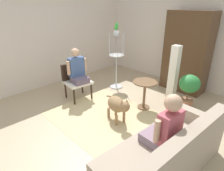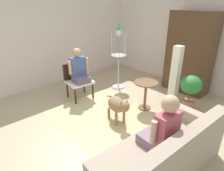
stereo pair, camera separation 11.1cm
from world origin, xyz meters
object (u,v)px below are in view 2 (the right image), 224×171
(column_lamp, at_px, (175,76))
(couch, at_px, (164,155))
(person_on_couch, at_px, (163,128))
(potted_plant, at_px, (190,89))
(armchair, at_px, (77,77))
(armoire_cabinet, at_px, (190,53))
(round_end_table, at_px, (146,90))
(parrot, at_px, (119,26))
(dog, at_px, (118,105))
(bird_cage_stand, at_px, (119,58))
(person_on_armchair, at_px, (79,68))

(column_lamp, bearing_deg, couch, -61.71)
(person_on_couch, height_order, potted_plant, person_on_couch)
(armchair, distance_m, armoire_cabinet, 3.02)
(person_on_couch, relative_size, round_end_table, 1.25)
(armchair, bearing_deg, parrot, 77.35)
(dog, relative_size, column_lamp, 0.56)
(round_end_table, height_order, armoire_cabinet, armoire_cabinet)
(parrot, relative_size, column_lamp, 0.13)
(person_on_couch, distance_m, bird_cage_stand, 3.08)
(dog, distance_m, column_lamp, 1.62)
(armchair, distance_m, person_on_couch, 2.91)
(parrot, bearing_deg, column_lamp, 11.30)
(armchair, bearing_deg, potted_plant, 30.92)
(potted_plant, relative_size, armoire_cabinet, 0.41)
(dog, xyz_separation_m, parrot, (-1.27, 1.24, 1.34))
(person_on_armchair, xyz_separation_m, parrot, (0.13, 1.21, 0.91))
(bird_cage_stand, bearing_deg, person_on_couch, -32.86)
(person_on_armchair, bearing_deg, armchair, 174.41)
(parrot, bearing_deg, armchair, -102.65)
(parrot, height_order, column_lamp, parrot)
(round_end_table, bearing_deg, couch, -43.00)
(couch, height_order, bird_cage_stand, bird_cage_stand)
(potted_plant, bearing_deg, bird_cage_stand, -174.50)
(bird_cage_stand, relative_size, column_lamp, 1.15)
(dog, height_order, bird_cage_stand, bird_cage_stand)
(round_end_table, distance_m, armoire_cabinet, 1.77)
(parrot, distance_m, column_lamp, 1.92)
(person_on_couch, distance_m, armoire_cabinet, 3.18)
(person_on_armchair, height_order, round_end_table, person_on_armchair)
(parrot, bearing_deg, couch, -31.86)
(person_on_couch, relative_size, column_lamp, 0.59)
(dog, height_order, potted_plant, potted_plant)
(dog, relative_size, armoire_cabinet, 0.38)
(armchair, height_order, column_lamp, column_lamp)
(parrot, xyz_separation_m, potted_plant, (2.06, 0.20, -1.17))
(potted_plant, relative_size, column_lamp, 0.61)
(potted_plant, bearing_deg, parrot, -174.53)
(armchair, bearing_deg, person_on_armchair, -5.59)
(armchair, distance_m, round_end_table, 1.77)
(couch, bearing_deg, person_on_armchair, 171.07)
(parrot, relative_size, armoire_cabinet, 0.09)
(couch, xyz_separation_m, armchair, (-2.92, 0.45, 0.24))
(round_end_table, xyz_separation_m, parrot, (-1.31, 0.40, 1.26))
(round_end_table, relative_size, potted_plant, 0.77)
(bird_cage_stand, relative_size, potted_plant, 1.89)
(person_on_armchair, bearing_deg, couch, -8.93)
(potted_plant, distance_m, armoire_cabinet, 1.34)
(parrot, xyz_separation_m, armoire_cabinet, (1.41, 1.26, -0.66))
(armchair, xyz_separation_m, person_on_armchair, (0.13, -0.01, 0.27))
(couch, distance_m, potted_plant, 1.95)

